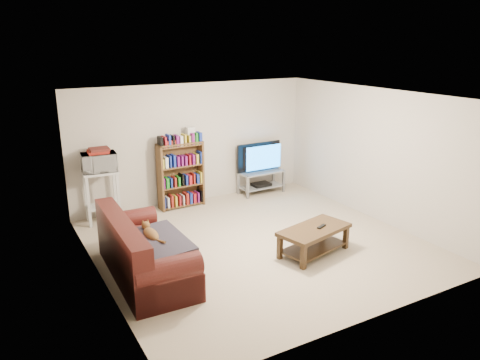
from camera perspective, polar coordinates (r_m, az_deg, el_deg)
floor at (r=7.74m, az=2.11°, el=-7.75°), size 5.00×5.00×0.00m
ceiling at (r=7.09m, az=2.32°, el=10.18°), size 5.00×5.00×0.00m
wall_back at (r=9.48m, az=-5.71°, el=4.46°), size 5.00×0.00×5.00m
wall_front at (r=5.47m, az=16.06°, el=-5.54°), size 5.00×0.00×5.00m
wall_left at (r=6.44m, az=-17.16°, el=-2.23°), size 0.00×5.00×5.00m
wall_right at (r=8.85m, az=16.19°, el=2.97°), size 0.00×5.00×5.00m
sofa at (r=6.75m, az=-12.04°, el=-9.06°), size 0.96×2.11×0.89m
blanket at (r=6.58m, az=-10.28°, el=-7.60°), size 0.87×1.09×0.18m
cat at (r=6.72m, az=-10.80°, el=-6.53°), size 0.24×0.58×0.17m
coffee_table at (r=7.38m, az=9.01°, el=-6.71°), size 1.27×0.84×0.43m
remote at (r=7.38m, az=9.90°, el=-5.60°), size 0.20×0.12×0.02m
tv_stand at (r=10.11m, az=2.59°, el=0.23°), size 0.99×0.47×0.49m
television at (r=9.99m, az=2.63°, el=2.77°), size 1.06×0.17×0.61m
dvd_player at (r=10.15m, az=2.58°, el=-0.54°), size 0.40×0.28×0.06m
bookshelf at (r=9.25m, az=-7.23°, el=0.72°), size 0.91×0.31×1.31m
shelf_clutter at (r=9.12m, az=-6.86°, el=5.28°), size 0.66×0.22×0.28m
microwave_stand at (r=8.78m, az=-16.52°, el=-1.13°), size 0.63×0.48×0.96m
microwave at (r=8.64m, az=-16.80°, el=2.09°), size 0.62×0.45×0.33m
game_boxes at (r=8.60m, az=-16.91°, el=3.31°), size 0.37×0.33×0.05m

